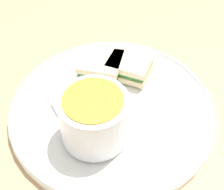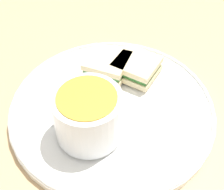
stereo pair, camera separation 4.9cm
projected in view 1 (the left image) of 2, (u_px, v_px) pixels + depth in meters
ground_plane at (112, 111)px, 0.52m from camera, size 2.40×2.40×0.00m
plate at (112, 108)px, 0.51m from camera, size 0.33×0.33×0.02m
soup_bowl at (94, 117)px, 0.43m from camera, size 0.10×0.10×0.08m
spoon at (71, 136)px, 0.46m from camera, size 0.09×0.08×0.01m
sandwich_half_near at (130, 65)px, 0.54m from camera, size 0.08×0.08×0.03m
sandwich_half_far at (101, 66)px, 0.54m from camera, size 0.07×0.07×0.03m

